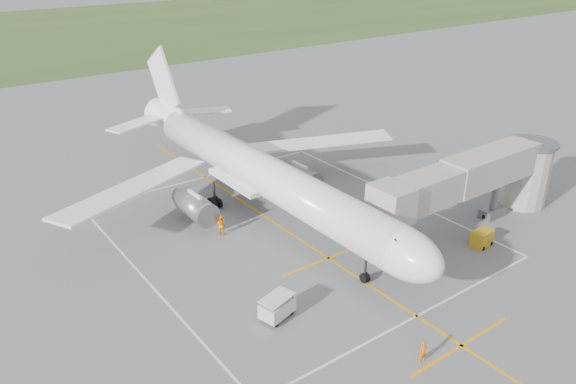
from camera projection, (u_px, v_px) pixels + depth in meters
ground at (263, 215)px, 55.48m from camera, size 700.00×700.00×0.00m
apron_markings at (299, 239)px, 51.21m from camera, size 28.20×60.00×0.01m
airliner at (258, 172)px, 54.19m from camera, size 38.93×46.75×13.52m
jet_bridge at (484, 178)px, 52.04m from camera, size 23.40×5.00×7.20m
gpu_unit at (482, 238)px, 49.79m from camera, size 2.08×1.57×1.47m
baggage_cart at (277, 307)px, 40.30m from camera, size 2.86×2.16×1.77m
ramp_worker_nose at (423, 352)px, 36.14m from camera, size 0.65×0.50×1.59m
ramp_worker_wing at (221, 225)px, 51.66m from camera, size 1.07×1.15×1.90m
distant_aircraft at (1, 5)px, 191.30m from camera, size 196.17×53.42×8.85m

